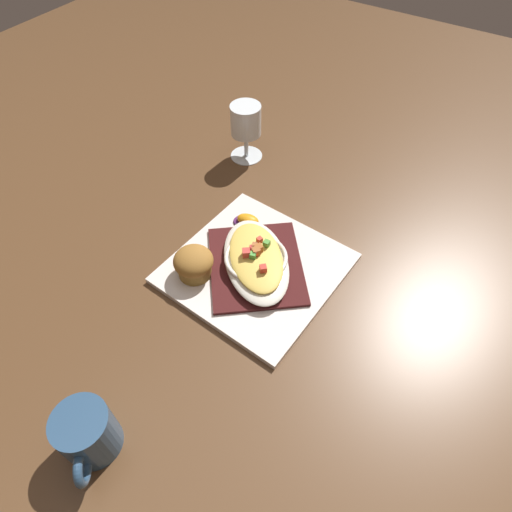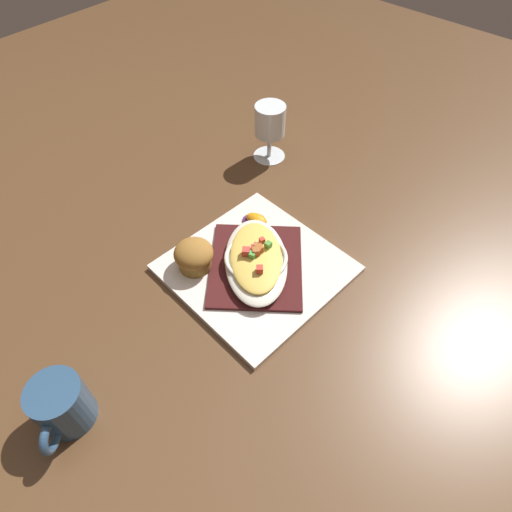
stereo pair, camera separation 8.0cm
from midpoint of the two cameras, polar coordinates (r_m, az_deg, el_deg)
ground_plane at (r=0.83m, az=2.75°, el=-2.00°), size 2.60×2.60×0.00m
square_plate at (r=0.83m, az=2.76°, el=-1.76°), size 0.31×0.31×0.01m
folded_napkin at (r=0.82m, az=2.79°, el=-1.36°), size 0.26×0.26×0.01m
gratin_dish at (r=0.81m, az=2.84°, el=-0.52°), size 0.23×0.23×0.04m
muffin at (r=0.80m, az=-5.28°, el=-0.13°), size 0.07×0.07×0.06m
orange_garnish at (r=0.89m, az=2.55°, el=4.64°), size 0.06×0.06×0.02m
coffee_mug at (r=0.70m, az=-20.78°, el=-18.09°), size 0.10×0.09×0.09m
stemmed_glass at (r=1.03m, az=4.14°, el=16.67°), size 0.08×0.08×0.13m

